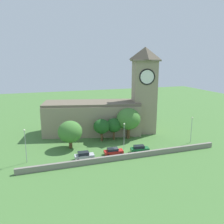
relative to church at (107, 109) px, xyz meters
name	(u,v)px	position (x,y,z in m)	size (l,w,h in m)	color
ground_plane	(102,133)	(-1.96, -0.77, -7.51)	(200.00, 200.00, 0.00)	#477538
church	(107,109)	(0.00, 0.00, 0.00)	(36.35, 17.27, 26.58)	gray
quay_barrier	(126,156)	(-1.96, -21.00, -6.86)	(48.94, 0.70, 1.30)	gray
car_silver	(84,156)	(-11.36, -18.20, -6.54)	(4.65, 2.40, 1.93)	silver
car_red	(113,151)	(-3.92, -17.58, -6.66)	(4.82, 2.40, 1.68)	red
car_green	(140,149)	(2.88, -18.23, -6.60)	(4.80, 2.58, 1.81)	#1E6B38
streetlamp_west_end	(25,141)	(-24.10, -15.62, -2.31)	(0.44, 0.44, 7.92)	#9EA0A5
streetlamp_west_mid	(124,132)	(-0.18, -15.15, -2.79)	(0.44, 0.44, 7.08)	#9EA0A5
streetlamp_central	(192,126)	(19.47, -16.37, -2.59)	(0.44, 0.44, 7.43)	#9EA0A5
tree_riverside_west	(70,132)	(-13.26, -9.91, -3.01)	(6.32, 6.32, 7.37)	brown
tree_riverside_east	(114,125)	(-0.27, -7.16, -3.22)	(4.52, 4.52, 6.37)	brown
tree_churchyard	(102,127)	(-3.95, -7.25, -3.21)	(4.62, 4.62, 6.42)	brown
tree_by_tower	(128,119)	(4.09, -7.57, -1.58)	(6.96, 6.96, 9.11)	brown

